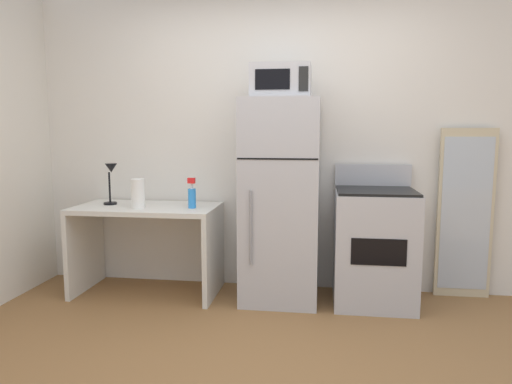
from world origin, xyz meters
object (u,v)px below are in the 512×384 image
at_px(desk_lamp, 111,177).
at_px(oven_range, 374,246).
at_px(paper_towel_roll, 138,194).
at_px(refrigerator, 281,201).
at_px(desk, 147,232).
at_px(microwave, 281,82).
at_px(spray_bottle, 192,196).
at_px(leaning_mirror, 465,214).

bearing_deg(desk_lamp, oven_range, 0.03).
height_order(paper_towel_roll, refrigerator, refrigerator).
height_order(desk, microwave, microwave).
relative_size(desk_lamp, microwave, 0.77).
relative_size(spray_bottle, leaning_mirror, 0.18).
relative_size(spray_bottle, paper_towel_roll, 1.04).
bearing_deg(spray_bottle, refrigerator, 5.49).
height_order(desk, spray_bottle, spray_bottle).
distance_m(desk_lamp, refrigerator, 1.46).
bearing_deg(spray_bottle, desk, 172.53).
height_order(desk_lamp, leaning_mirror, leaning_mirror).
bearing_deg(oven_range, paper_towel_roll, -175.81).
distance_m(desk_lamp, paper_towel_roll, 0.35).
bearing_deg(microwave, oven_range, 2.04).
distance_m(paper_towel_roll, oven_range, 1.95).
xyz_separation_m(desk, refrigerator, (1.13, 0.02, 0.29)).
bearing_deg(microwave, leaning_mirror, 10.66).
bearing_deg(oven_range, leaning_mirror, 18.82).
bearing_deg(microwave, spray_bottle, -176.18).
bearing_deg(leaning_mirror, refrigerator, -170.13).
height_order(spray_bottle, leaning_mirror, leaning_mirror).
bearing_deg(oven_range, desk_lamp, -179.97).
distance_m(desk, paper_towel_roll, 0.36).
distance_m(microwave, leaning_mirror, 1.85).
xyz_separation_m(spray_bottle, leaning_mirror, (2.22, 0.33, -0.15)).
distance_m(paper_towel_roll, microwave, 1.46).
bearing_deg(microwave, paper_towel_roll, -174.42).
xyz_separation_m(paper_towel_roll, microwave, (1.15, 0.11, 0.89)).
bearing_deg(oven_range, desk, -179.37).
xyz_separation_m(desk_lamp, oven_range, (2.20, 0.00, -0.52)).
bearing_deg(paper_towel_roll, refrigerator, 6.62).
relative_size(paper_towel_roll, microwave, 0.52).
distance_m(desk_lamp, spray_bottle, 0.74).
bearing_deg(desk, desk_lamp, 176.49).
bearing_deg(desk_lamp, spray_bottle, -5.75).
distance_m(spray_bottle, refrigerator, 0.72).
relative_size(refrigerator, oven_range, 1.48).
relative_size(desk, paper_towel_roll, 4.94).
bearing_deg(refrigerator, oven_range, 0.42).
distance_m(desk_lamp, microwave, 1.64).
bearing_deg(refrigerator, leaning_mirror, 9.87).
height_order(oven_range, leaning_mirror, leaning_mirror).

